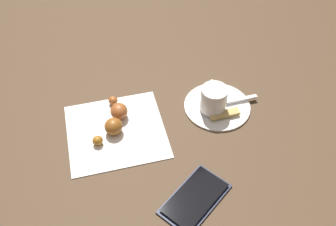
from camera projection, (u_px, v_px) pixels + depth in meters
ground_plane at (175, 114)px, 0.84m from camera, size 1.80×1.80×0.00m
saucer at (217, 106)px, 0.85m from camera, size 0.14×0.14×0.01m
espresso_cup at (214, 98)px, 0.82m from camera, size 0.06×0.08×0.06m
teaspoon at (220, 103)px, 0.84m from camera, size 0.13×0.04×0.01m
sugar_packet at (225, 114)px, 0.82m from camera, size 0.07×0.03×0.01m
napkin at (116, 131)px, 0.80m from camera, size 0.23×0.23×0.00m
croissant at (115, 119)px, 0.80m from camera, size 0.10×0.12×0.03m
cell_phone at (195, 198)px, 0.69m from camera, size 0.15×0.12×0.01m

